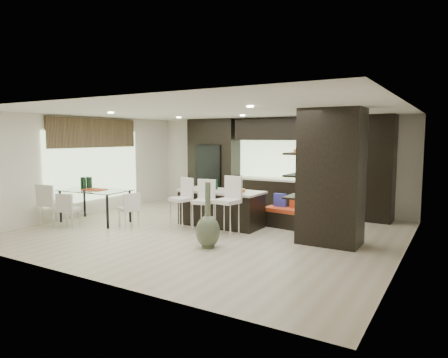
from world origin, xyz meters
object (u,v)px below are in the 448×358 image
Objects in this scene: stool_mid at (203,211)px; floor_vase at (208,215)px; stool_left at (181,208)px; chair_far at (53,207)px; stool_right at (227,212)px; chair_near at (69,212)px; kitchen_island at (221,208)px; chair_end at (129,211)px; dining_table at (95,206)px; bench at (288,218)px.

floor_vase is (0.79, -1.02, 0.16)m from stool_mid.
stool_left reaches higher than chair_far.
chair_near is (-3.55, -1.28, -0.13)m from stool_right.
chair_far reaches higher than kitchen_island.
chair_end is at bearing 17.65° from chair_far.
chair_near is at bearing -150.87° from stool_right.
chair_far is (-4.09, -1.32, -0.05)m from stool_right.
floor_vase is 3.75m from dining_table.
floor_vase reaches higher than stool_left.
stool_left is at bearing 144.33° from floor_vase.
stool_mid reaches higher than kitchen_island.
chair_far reaches higher than bench.
chair_end is (1.15, 0.77, -0.00)m from chair_near.
chair_far is at bearing -144.19° from bench.
chair_near reaches higher than bench.
stool_mid is (0.00, -0.75, 0.05)m from kitchen_island.
bench is at bearing 11.93° from chair_near.
kitchen_island is 3.19m from dining_table.
bench is 0.70× the size of dining_table.
stool_left is 1.24× the size of chair_near.
chair_near is at bearing -141.76° from bench.
stool_left is at bearing -139.77° from bench.
stool_left is 0.92× the size of stool_right.
stool_left is 2.35m from dining_table.
bench is 2.54m from floor_vase.
chair_end is at bearing -158.77° from stool_right.
kitchen_island is at bearing 113.93° from floor_vase.
stool_mid reaches higher than chair_far.
chair_near is 1.38m from chair_end.
bench is 1.54× the size of chair_end.
stool_left is at bearing -171.47° from stool_right.
chair_end is (-1.78, -1.28, -0.04)m from kitchen_island.
chair_end is at bearing 169.09° from floor_vase.
floor_vase is (1.42, -1.02, 0.16)m from stool_left.
floor_vase is at bearing -65.64° from kitchen_island.
bench is at bearing -38.89° from chair_end.
kitchen_island is 1.98× the size of stool_right.
kitchen_island is 1.73× the size of bench.
dining_table is (-2.92, -0.53, -0.07)m from stool_mid.
chair_far is (-0.53, -0.82, 0.06)m from dining_table.
floor_vase is (-0.69, -2.41, 0.41)m from bench.
floor_vase reaches higher than dining_table.
stool_left reaches higher than kitchen_island.
kitchen_island is 1.00m from stool_right.
chair_near is at bearing -136.16° from stool_left.
stool_left is 2.63m from chair_near.
floor_vase is 3.73m from chair_near.
chair_far is at bearing -148.30° from kitchen_island.
dining_table is (-3.71, 0.49, -0.23)m from floor_vase.
dining_table is (-2.29, -0.53, -0.07)m from stool_left.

